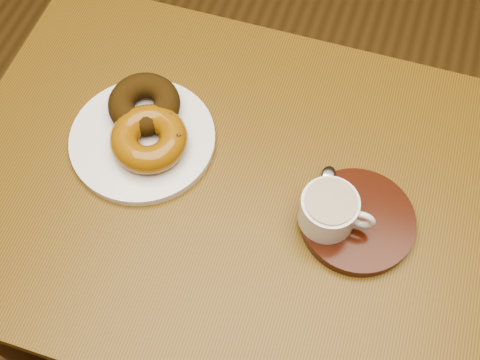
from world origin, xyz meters
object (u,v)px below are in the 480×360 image
(cafe_table, at_px, (229,218))
(saucer, at_px, (357,221))
(donut_plate, at_px, (143,139))
(coffee_cup, at_px, (330,210))

(cafe_table, height_order, saucer, saucer)
(saucer, bearing_deg, donut_plate, 174.69)
(cafe_table, height_order, coffee_cup, coffee_cup)
(cafe_table, height_order, donut_plate, donut_plate)
(cafe_table, relative_size, coffee_cup, 7.95)
(cafe_table, bearing_deg, saucer, -2.15)
(donut_plate, height_order, saucer, saucer)
(donut_plate, xyz_separation_m, coffee_cup, (0.30, -0.05, 0.04))
(coffee_cup, bearing_deg, donut_plate, 171.95)
(donut_plate, xyz_separation_m, saucer, (0.34, -0.03, 0.00))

